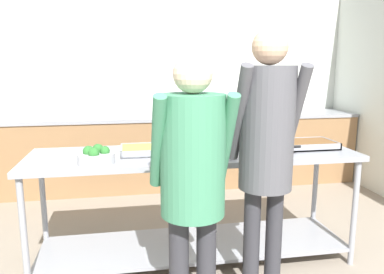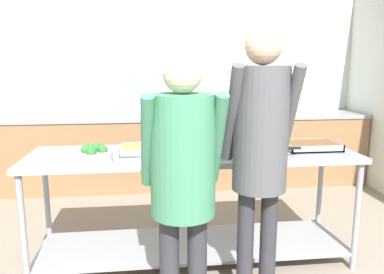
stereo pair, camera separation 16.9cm
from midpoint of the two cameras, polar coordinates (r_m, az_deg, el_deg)
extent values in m
cube|color=silver|center=(5.05, -0.52, 8.55)|extent=(4.79, 0.06, 2.65)
cube|color=olive|center=(4.81, -0.02, -2.26)|extent=(4.63, 0.62, 0.88)
cube|color=gray|center=(4.73, -0.02, 3.14)|extent=(4.63, 0.65, 0.04)
cube|color=black|center=(4.70, -8.50, 3.07)|extent=(0.44, 0.46, 0.02)
cube|color=gray|center=(2.87, 1.92, -2.74)|extent=(2.48, 0.71, 0.04)
cube|color=gray|center=(3.13, 1.83, -16.04)|extent=(2.40, 0.63, 0.02)
cylinder|color=gray|center=(2.80, -22.70, -13.50)|extent=(0.04, 0.04, 0.84)
cylinder|color=gray|center=(3.14, 25.25, -11.03)|extent=(0.04, 0.04, 0.84)
cylinder|color=gray|center=(3.35, -19.87, -9.26)|extent=(0.04, 0.04, 0.84)
cylinder|color=gray|center=(3.63, 20.18, -7.67)|extent=(0.04, 0.04, 0.84)
cylinder|color=white|center=(2.89, -18.34, -2.67)|extent=(0.27, 0.27, 0.01)
cylinder|color=white|center=(2.89, -18.36, -2.44)|extent=(0.27, 0.27, 0.01)
cylinder|color=white|center=(2.88, -18.37, -2.21)|extent=(0.27, 0.27, 0.01)
cylinder|color=#B2B2B7|center=(2.64, -12.91, -2.99)|extent=(0.25, 0.25, 0.07)
sphere|color=#2D702D|center=(2.63, -11.67, -1.93)|extent=(0.07, 0.07, 0.07)
sphere|color=#2D702D|center=(2.68, -12.63, -1.72)|extent=(0.08, 0.08, 0.08)
sphere|color=#2D702D|center=(2.64, -14.00, -1.95)|extent=(0.08, 0.08, 0.08)
sphere|color=#2D702D|center=(2.59, -13.31, -2.20)|extent=(0.07, 0.07, 0.07)
cube|color=gray|center=(2.86, -4.77, -2.29)|extent=(0.44, 0.30, 0.01)
cube|color=gold|center=(2.85, -4.78, -1.79)|extent=(0.42, 0.27, 0.04)
cube|color=gray|center=(2.71, -4.67, -2.53)|extent=(0.44, 0.01, 0.05)
cube|color=gray|center=(2.99, -4.88, -1.26)|extent=(0.44, 0.01, 0.05)
cube|color=gray|center=(2.85, -9.09, -1.96)|extent=(0.01, 0.30, 0.05)
cube|color=gray|center=(2.87, -0.48, -1.76)|extent=(0.01, 0.30, 0.05)
cube|color=gray|center=(2.85, 4.14, -2.29)|extent=(0.37, 0.29, 0.01)
cube|color=#9E6B33|center=(2.85, 4.15, -1.80)|extent=(0.34, 0.27, 0.04)
cube|color=gray|center=(2.71, 4.71, -2.53)|extent=(0.37, 0.01, 0.05)
cube|color=gray|center=(2.98, 3.64, -1.28)|extent=(0.37, 0.01, 0.05)
cube|color=gray|center=(2.82, 0.59, -1.97)|extent=(0.01, 0.29, 0.05)
cube|color=gray|center=(2.89, 7.63, -1.77)|extent=(0.01, 0.29, 0.05)
cylinder|color=gray|center=(2.77, 13.07, -2.30)|extent=(0.23, 0.23, 0.07)
cylinder|color=brown|center=(2.77, 13.10, -1.69)|extent=(0.20, 0.20, 0.01)
cylinder|color=black|center=(2.84, 16.57, -1.65)|extent=(0.14, 0.02, 0.02)
cube|color=gray|center=(3.15, 19.03, -1.62)|extent=(0.42, 0.30, 0.01)
cube|color=brown|center=(3.14, 19.05, -1.17)|extent=(0.40, 0.28, 0.04)
cube|color=gray|center=(3.02, 20.23, -1.81)|extent=(0.42, 0.01, 0.05)
cube|color=gray|center=(3.27, 17.96, -0.71)|extent=(0.42, 0.01, 0.05)
cube|color=gray|center=(3.06, 15.60, -1.36)|extent=(0.01, 0.30, 0.05)
cube|color=gray|center=(3.24, 22.31, -1.12)|extent=(0.01, 0.30, 0.05)
cylinder|color=#2D2D33|center=(2.48, 10.11, -16.63)|extent=(0.10, 0.10, 0.80)
cylinder|color=#2D2D33|center=(2.52, 13.43, -16.29)|extent=(0.10, 0.10, 0.80)
cylinder|color=#4C4C51|center=(2.19, 8.36, 3.35)|extent=(0.08, 0.33, 0.60)
cylinder|color=#4C4C51|center=(2.30, 16.72, 3.36)|extent=(0.08, 0.33, 0.60)
cylinder|color=#4C4C51|center=(2.25, 12.55, 1.18)|extent=(0.32, 0.32, 0.74)
sphere|color=tan|center=(2.22, 13.07, 13.30)|extent=(0.21, 0.21, 0.21)
cylinder|color=#2D2D33|center=(2.28, -1.19, -20.09)|extent=(0.11, 0.11, 0.72)
cylinder|color=#2D2D33|center=(2.31, 3.00, -19.74)|extent=(0.11, 0.11, 0.72)
cylinder|color=#3D7F5B|center=(1.99, -4.38, -0.87)|extent=(0.08, 0.31, 0.54)
cylinder|color=#3D7F5B|center=(2.05, 6.19, -0.52)|extent=(0.08, 0.31, 0.54)
cylinder|color=#3D7F5B|center=(2.03, 0.98, -2.86)|extent=(0.36, 0.36, 0.67)
sphere|color=beige|center=(1.97, 1.02, 9.61)|extent=(0.21, 0.21, 0.21)
cylinder|color=brown|center=(5.04, 12.15, 4.55)|extent=(0.08, 0.08, 0.16)
cone|color=brown|center=(5.03, 12.20, 5.83)|extent=(0.07, 0.07, 0.06)
cylinder|color=black|center=(5.02, 12.22, 6.27)|extent=(0.03, 0.03, 0.02)
camera|label=1|loc=(0.08, -88.36, 0.32)|focal=35.00mm
camera|label=2|loc=(0.08, 91.64, -0.32)|focal=35.00mm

